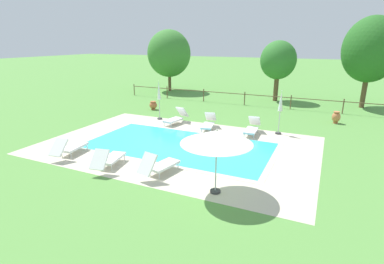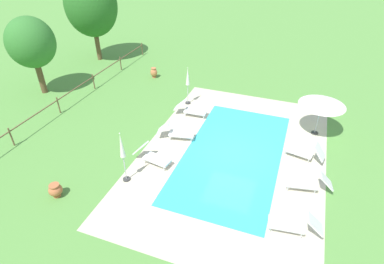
{
  "view_description": "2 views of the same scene",
  "coord_description": "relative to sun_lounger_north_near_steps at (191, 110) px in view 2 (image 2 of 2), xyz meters",
  "views": [
    {
      "loc": [
        6.39,
        -12.2,
        4.9
      ],
      "look_at": [
        0.52,
        0.5,
        0.6
      ],
      "focal_mm": 27.86,
      "sensor_mm": 36.0,
      "label": 1
    },
    {
      "loc": [
        -12.22,
        -2.35,
        9.54
      ],
      "look_at": [
        0.11,
        2.18,
        0.76
      ],
      "focal_mm": 29.5,
      "sensor_mm": 36.0,
      "label": 2
    }
  ],
  "objects": [
    {
      "name": "sun_lounger_north_far",
      "position": [
        -4.77,
        0.17,
        0.01
      ],
      "size": [
        0.91,
        1.96,
        0.97
      ],
      "color": "white",
      "rests_on": "ground"
    },
    {
      "name": "sun_lounger_south_near_corner",
      "position": [
        -2.51,
        -0.11,
        -0.0
      ],
      "size": [
        0.98,
        2.02,
        0.92
      ],
      "color": "white",
      "rests_on": "ground"
    },
    {
      "name": "patio_umbrella_open_foreground",
      "position": [
        0.48,
        -6.95,
        1.58
      ],
      "size": [
        2.35,
        2.35,
        2.23
      ],
      "color": "#383838",
      "rests_on": "ground"
    },
    {
      "name": "perimeter_fence",
      "position": [
        -2.45,
        7.44,
        0.31
      ],
      "size": [
        21.17,
        0.08,
        1.05
      ],
      "color": "brown",
      "rests_on": "ground"
    },
    {
      "name": "terracotta_urn_by_tree",
      "position": [
        4.15,
        4.42,
        0.02
      ],
      "size": [
        0.5,
        0.5,
        0.75
      ],
      "color": "#C67547",
      "rests_on": "ground"
    },
    {
      "name": "sun_lounger_north_end",
      "position": [
        -1.95,
        -6.53,
        0.01
      ],
      "size": [
        0.95,
        1.91,
        1.01
      ],
      "color": "white",
      "rests_on": "ground"
    },
    {
      "name": "sun_lounger_north_near_steps",
      "position": [
        0.0,
        0.0,
        0.0
      ],
      "size": [
        0.71,
        1.96,
        0.92
      ],
      "color": "white",
      "rests_on": "ground"
    },
    {
      "name": "terracotta_urn_near_fence",
      "position": [
        -8.12,
        2.95,
        -0.04
      ],
      "size": [
        0.56,
        0.56,
        0.62
      ],
      "color": "#B7663D",
      "rests_on": "ground"
    },
    {
      "name": "sun_lounger_south_mid",
      "position": [
        -6.59,
        -6.46,
        0.0
      ],
      "size": [
        0.82,
        1.99,
        0.92
      ],
      "color": "white",
      "rests_on": "ground"
    },
    {
      "name": "patio_umbrella_closed_row_mid_west",
      "position": [
        1.3,
        0.69,
        1.21
      ],
      "size": [
        0.32,
        0.32,
        2.42
      ],
      "color": "#383838",
      "rests_on": "ground"
    },
    {
      "name": "tree_west_mid",
      "position": [
        5.95,
        10.29,
        3.89
      ],
      "size": [
        3.95,
        3.95,
        6.65
      ],
      "color": "brown",
      "rests_on": "ground"
    },
    {
      "name": "pool_coping_rim",
      "position": [
        -2.84,
        -3.25,
        -0.37
      ],
      "size": [
        9.35,
        5.03,
        0.01
      ],
      "color": "beige",
      "rests_on": "ground"
    },
    {
      "name": "ground_plane",
      "position": [
        -2.84,
        -3.25,
        -0.38
      ],
      "size": [
        160.0,
        160.0,
        0.0
      ],
      "primitive_type": "plane",
      "color": "#599342"
    },
    {
      "name": "patio_umbrella_closed_row_west",
      "position": [
        -6.25,
        0.73,
        1.25
      ],
      "size": [
        0.32,
        0.32,
        2.51
      ],
      "color": "#383838",
      "rests_on": "ground"
    },
    {
      "name": "swimming_pool_water",
      "position": [
        -2.84,
        -3.25,
        -0.38
      ],
      "size": [
        8.87,
        4.55,
        0.01
      ],
      "primitive_type": "cube",
      "color": "#38C6D1",
      "rests_on": "ground"
    },
    {
      "name": "sun_lounger_north_mid",
      "position": [
        -4.12,
        -6.81,
        0.0
      ],
      "size": [
        0.95,
        1.99,
        0.94
      ],
      "color": "white",
      "rests_on": "ground"
    },
    {
      "name": "pool_deck_paving",
      "position": [
        -2.84,
        -3.25,
        -0.38
      ],
      "size": [
        12.98,
        8.66,
        0.01
      ],
      "primitive_type": "cube",
      "color": "beige",
      "rests_on": "ground"
    },
    {
      "name": "tree_centre",
      "position": [
        -0.54,
        10.27,
        2.97
      ],
      "size": [
        2.91,
        2.91,
        4.94
      ],
      "color": "brown",
      "rests_on": "ground"
    }
  ]
}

